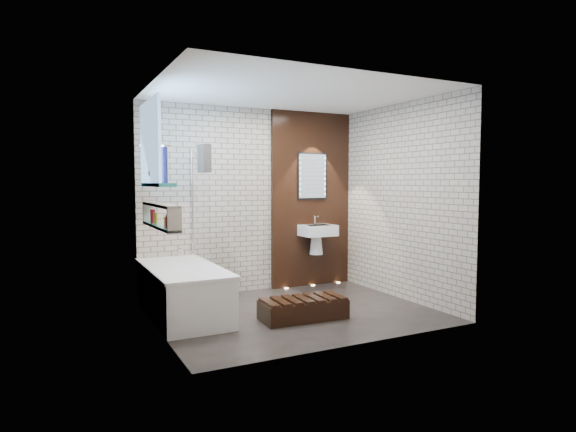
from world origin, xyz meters
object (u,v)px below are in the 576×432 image
bath_screen (201,204)px  led_mirror (312,176)px  walnut_step (303,309)px  bathtub (183,291)px  washbasin (317,234)px

bath_screen → led_mirror: size_ratio=2.00×
bath_screen → walnut_step: (0.84, -1.19, -1.17)m
bathtub → led_mirror: (2.17, 0.78, 1.36)m
led_mirror → bath_screen: bearing=-169.3°
bath_screen → led_mirror: 1.89m
bathtub → washbasin: washbasin is taller
bathtub → led_mirror: bearing=19.8°
walnut_step → led_mirror: bearing=57.4°
washbasin → walnut_step: bearing=-125.5°
washbasin → walnut_step: size_ratio=0.60×
bathtub → bath_screen: bearing=51.1°
bath_screen → washbasin: size_ratio=2.41×
bath_screen → washbasin: bath_screen is taller
washbasin → led_mirror: led_mirror is taller
walnut_step → bath_screen: bearing=125.2°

